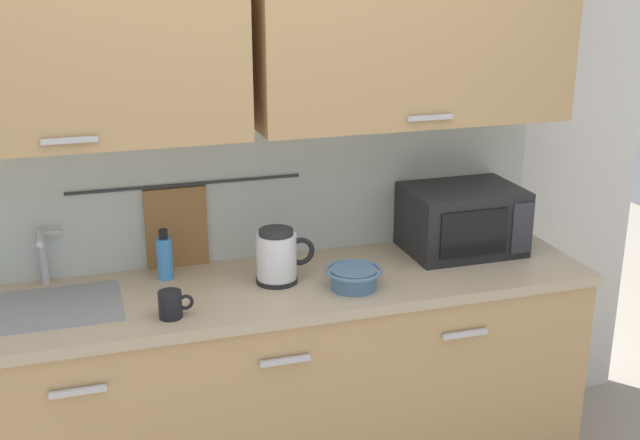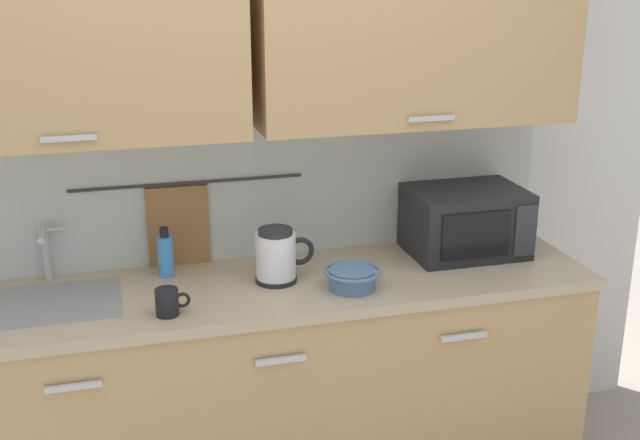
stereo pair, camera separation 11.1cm
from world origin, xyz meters
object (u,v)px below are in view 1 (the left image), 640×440
(mixing_bowl, at_px, (354,277))
(dish_soap_bottle, at_px, (165,257))
(microwave, at_px, (462,219))
(electric_kettle, at_px, (278,257))
(mug_near_sink, at_px, (171,304))

(mixing_bowl, bearing_deg, dish_soap_bottle, 154.99)
(microwave, bearing_deg, dish_soap_bottle, 177.21)
(electric_kettle, height_order, dish_soap_bottle, electric_kettle)
(microwave, relative_size, mug_near_sink, 3.83)
(dish_soap_bottle, relative_size, mixing_bowl, 0.92)
(microwave, height_order, dish_soap_bottle, microwave)
(electric_kettle, relative_size, mixing_bowl, 1.06)
(dish_soap_bottle, relative_size, mug_near_sink, 1.63)
(microwave, bearing_deg, mug_near_sink, -166.49)
(microwave, distance_m, dish_soap_bottle, 1.21)
(electric_kettle, xyz_separation_m, dish_soap_bottle, (-0.40, 0.16, -0.01))
(mug_near_sink, relative_size, mixing_bowl, 0.56)
(microwave, distance_m, mug_near_sink, 1.27)
(dish_soap_bottle, xyz_separation_m, mixing_bowl, (0.65, -0.30, -0.04))
(dish_soap_bottle, bearing_deg, electric_kettle, -21.88)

